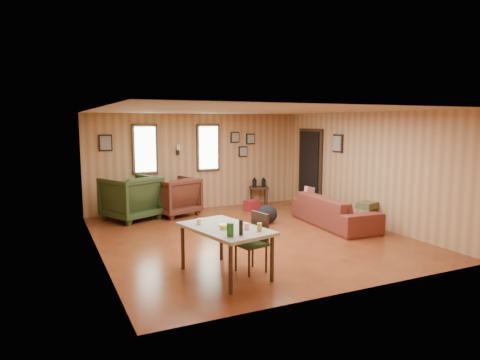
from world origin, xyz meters
The scene contains 11 objects.
room centered at (0.17, 0.27, 1.21)m, with size 5.54×6.04×2.44m.
sofa centered at (2.03, 0.01, 0.43)m, with size 2.21×0.65×0.86m, color maroon.
recliner_brown centered at (-0.76, 2.46, 0.50)m, with size 0.97×0.91×1.00m, color #502418.
recliner_green centered at (-1.77, 2.42, 0.55)m, with size 1.06×1.00×1.09m, color #283719.
end_table centered at (-1.55, 2.50, 0.42)m, with size 0.65×0.60×0.74m.
side_table centered at (1.64, 2.73, 0.51)m, with size 0.60×0.60×0.75m.
cooler centered at (1.15, 2.16, 0.13)m, with size 0.44×0.38×0.26m.
backpack centered at (0.81, 0.76, 0.21)m, with size 0.53×0.43×0.41m.
sofa_pillows centered at (2.28, 0.20, 0.50)m, with size 0.91×1.69×0.35m.
dining_table centered at (-1.23, -1.77, 0.65)m, with size 1.12×1.54×0.91m.
dining_chair centered at (-0.77, -1.76, 0.49)m, with size 0.47×0.47×0.87m.
Camera 1 is at (-3.54, -7.20, 2.18)m, focal length 32.00 mm.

